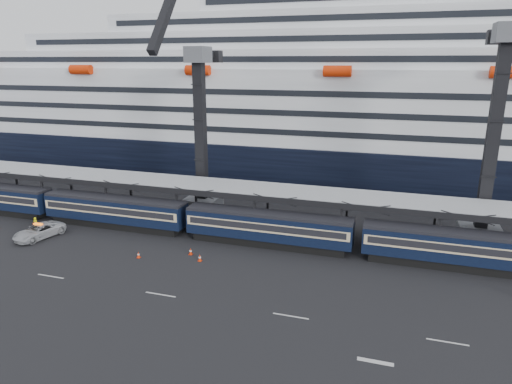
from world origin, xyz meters
TOP-DOWN VIEW (x-y plane):
  - ground at (0.00, 0.00)m, footprint 260.00×260.00m
  - lane_markings at (8.15, -5.23)m, footprint 111.00×4.27m
  - train at (-4.65, 10.00)m, footprint 133.05×3.00m
  - canopy at (0.00, 14.00)m, footprint 130.00×6.25m
  - cruise_ship at (-1.08, 45.99)m, footprint 214.09×28.84m
  - crane_dark_near at (-20.00, 18.59)m, footprint 4.50×17.75m
  - crane_dark_mid at (15.00, 17.59)m, footprint 4.50×18.24m
  - pickup_truck at (-34.47, 3.95)m, footprint 4.07×6.45m
  - worker at (-36.92, 6.10)m, footprint 0.60×0.42m
  - traffic_cone_b at (-20.19, 2.44)m, footprint 0.36×0.36m
  - traffic_cone_c at (-15.25, 4.90)m, footprint 0.38×0.38m
  - traffic_cone_d at (-13.60, 3.64)m, footprint 0.39×0.39m

SIDE VIEW (x-z plane):
  - ground at x=0.00m, z-range 0.00..0.00m
  - lane_markings at x=8.15m, z-range 0.00..0.02m
  - traffic_cone_b at x=-20.19m, z-range 0.00..0.72m
  - traffic_cone_c at x=-15.25m, z-range 0.00..0.76m
  - traffic_cone_d at x=-13.60m, z-range 0.00..0.77m
  - worker at x=-36.92m, z-range 0.00..1.59m
  - pickup_truck at x=-34.47m, z-range 0.00..1.66m
  - train at x=-4.65m, z-range 0.18..4.23m
  - canopy at x=0.00m, z-range 2.49..8.01m
  - crane_dark_near at x=-20.00m, z-range -5.61..29.47m
  - cruise_ship at x=-1.08m, z-range -4.66..29.34m
  - crane_dark_mid at x=15.00m, z-range -6.46..33.18m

